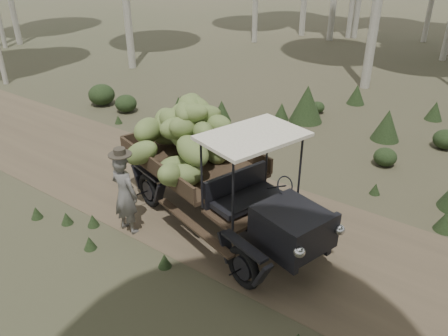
{
  "coord_description": "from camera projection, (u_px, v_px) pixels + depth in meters",
  "views": [
    {
      "loc": [
        5.7,
        -7.02,
        5.73
      ],
      "look_at": [
        0.92,
        -0.45,
        1.46
      ],
      "focal_mm": 35.0,
      "sensor_mm": 36.0,
      "label": 1
    }
  ],
  "objects": [
    {
      "name": "ground",
      "position": [
        204.0,
        204.0,
        10.66
      ],
      "size": [
        120.0,
        120.0,
        0.0
      ],
      "primitive_type": "plane",
      "color": "#473D2B",
      "rests_on": "ground"
    },
    {
      "name": "dirt_track",
      "position": [
        204.0,
        203.0,
        10.66
      ],
      "size": [
        70.0,
        4.0,
        0.01
      ],
      "primitive_type": "cube",
      "color": "brown",
      "rests_on": "ground"
    },
    {
      "name": "banana_truck",
      "position": [
        199.0,
        149.0,
        9.57
      ],
      "size": [
        5.78,
        3.33,
        2.78
      ],
      "rotation": [
        0.0,
        0.0,
        -0.28
      ],
      "color": "black",
      "rests_on": "ground"
    },
    {
      "name": "farmer",
      "position": [
        125.0,
        193.0,
        9.27
      ],
      "size": [
        0.67,
        0.49,
        2.0
      ],
      "rotation": [
        0.0,
        0.0,
        3.14
      ],
      "color": "#5B5853",
      "rests_on": "ground"
    },
    {
      "name": "undergrowth",
      "position": [
        122.0,
        219.0,
        9.13
      ],
      "size": [
        22.46,
        22.16,
        1.4
      ],
      "color": "#233319",
      "rests_on": "ground"
    }
  ]
}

